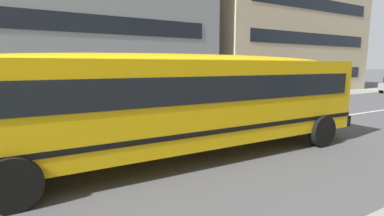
{
  "coord_description": "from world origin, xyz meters",
  "views": [
    {
      "loc": [
        -7.82,
        -8.78,
        2.64
      ],
      "look_at": [
        -3.3,
        -0.87,
        1.27
      ],
      "focal_mm": 26.37,
      "sensor_mm": 36.0,
      "label": 1
    }
  ],
  "objects": [
    {
      "name": "ground_plane",
      "position": [
        0.0,
        0.0,
        0.0
      ],
      "size": [
        400.0,
        400.0,
        0.0
      ],
      "primitive_type": "plane",
      "color": "#4C4C4F"
    },
    {
      "name": "apartment_block_far_left",
      "position": [
        -4.95,
        16.27,
        6.65
      ],
      "size": [
        19.71,
        14.02,
        13.3
      ],
      "color": "gray",
      "rests_on": "ground_plane"
    },
    {
      "name": "lane_centreline",
      "position": [
        0.0,
        0.0,
        0.0
      ],
      "size": [
        110.0,
        0.16,
        0.01
      ],
      "primitive_type": "cube",
      "color": "silver",
      "rests_on": "ground_plane"
    },
    {
      "name": "sidewalk_far",
      "position": [
        0.0,
        7.78,
        0.01
      ],
      "size": [
        120.0,
        3.0,
        0.01
      ],
      "primitive_type": "cube",
      "color": "gray",
      "rests_on": "ground_plane"
    },
    {
      "name": "apartment_block_far_centre",
      "position": [
        15.78,
        16.2,
        6.65
      ],
      "size": [
        18.65,
        13.89,
        13.3
      ],
      "color": "#C6B28E",
      "rests_on": "ground_plane"
    },
    {
      "name": "parked_car_silver_under_tree",
      "position": [
        10.96,
        4.93,
        0.84
      ],
      "size": [
        3.91,
        1.9,
        1.64
      ],
      "rotation": [
        0.0,
        0.0,
        -0.01
      ],
      "color": "#B7BABF",
      "rests_on": "ground_plane"
    },
    {
      "name": "school_bus",
      "position": [
        -4.18,
        -1.74,
        1.76
      ],
      "size": [
        13.27,
        3.22,
        2.96
      ],
      "rotation": [
        0.0,
        0.0,
        3.13
      ],
      "color": "yellow",
      "rests_on": "ground_plane"
    }
  ]
}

